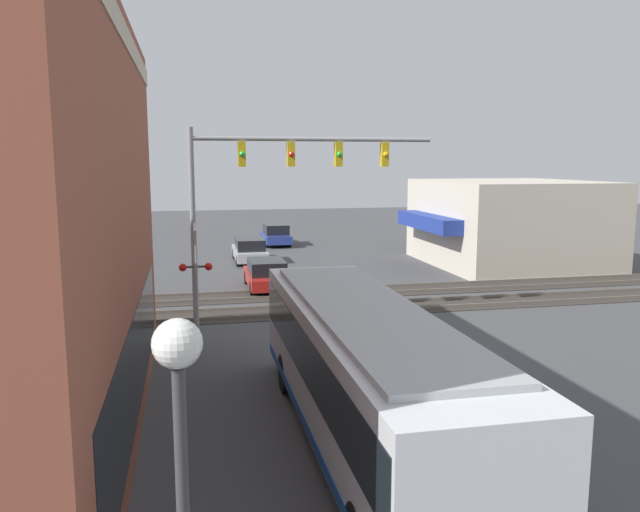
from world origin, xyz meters
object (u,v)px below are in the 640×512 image
(city_bus, at_px, (365,370))
(parked_car_silver, at_px, (250,251))
(parked_car_blue, at_px, (276,235))
(parked_car_red, at_px, (266,275))
(pedestrian_near_bus, at_px, (443,388))
(crossing_signal, at_px, (196,267))

(city_bus, distance_m, parked_car_silver, 25.02)
(parked_car_silver, height_order, parked_car_blue, parked_car_blue)
(parked_car_silver, bearing_deg, parked_car_red, -180.00)
(parked_car_red, xyz_separation_m, parked_car_blue, (15.52, -2.60, 0.04))
(parked_car_blue, xyz_separation_m, pedestrian_near_bus, (-31.80, 0.61, 0.21))
(crossing_signal, distance_m, parked_car_silver, 15.33)
(crossing_signal, distance_m, parked_car_blue, 23.07)
(parked_car_red, xyz_separation_m, parked_car_silver, (8.15, 0.00, 0.02))
(parked_car_red, height_order, pedestrian_near_bus, pedestrian_near_bus)
(city_bus, bearing_deg, parked_car_silver, -0.00)
(city_bus, bearing_deg, pedestrian_near_bus, -74.18)
(parked_car_red, distance_m, pedestrian_near_bus, 16.41)
(city_bus, height_order, parked_car_silver, city_bus)
(city_bus, distance_m, parked_car_red, 16.88)
(city_bus, bearing_deg, parked_car_blue, -4.59)
(parked_car_silver, distance_m, pedestrian_near_bus, 24.52)
(crossing_signal, height_order, parked_car_blue, crossing_signal)
(parked_car_blue, bearing_deg, pedestrian_near_bus, 178.90)
(pedestrian_near_bus, bearing_deg, parked_car_red, 6.97)
(parked_car_blue, bearing_deg, city_bus, 175.41)
(city_bus, height_order, pedestrian_near_bus, city_bus)
(parked_car_silver, xyz_separation_m, pedestrian_near_bus, (-24.43, -1.99, 0.23))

